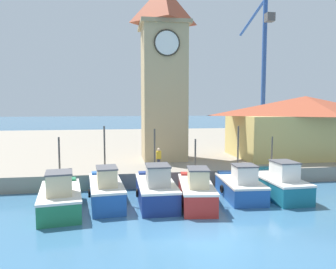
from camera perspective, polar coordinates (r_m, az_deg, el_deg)
name	(u,v)px	position (r m, az deg, el deg)	size (l,w,h in m)	color
ground_plane	(203,240)	(14.56, 6.19, -17.87)	(300.00, 300.00, 0.00)	#386689
quay_wharf	(145,145)	(42.23, -4.08, -1.80)	(120.00, 40.00, 1.07)	gray
fishing_boat_far_left	(60,197)	(18.69, -18.28, -10.36)	(2.79, 5.25, 3.94)	#237A4C
fishing_boat_left_outer	(106,190)	(19.46, -10.74, -9.47)	(2.29, 5.36, 4.45)	#2356A8
fishing_boat_left_inner	(156,190)	(19.16, -2.08, -9.55)	(2.18, 5.14, 4.28)	navy
fishing_boat_mid_left	(196,191)	(19.00, 4.95, -9.79)	(2.44, 5.19, 3.71)	#AD2823
fishing_boat_center	(240,186)	(20.78, 12.48, -8.73)	(2.35, 4.58, 4.37)	#2356A8
fishing_boat_mid_right	(277,183)	(21.74, 18.42, -8.09)	(2.23, 5.32, 3.67)	#196B7F
clock_tower	(164,69)	(27.81, -0.77, 11.31)	(4.02, 4.02, 15.99)	tan
warehouse_right	(305,126)	(31.80, 22.68, 1.43)	(12.91, 7.18, 5.38)	tan
port_crane_near	(262,85)	(43.85, 16.10, 8.28)	(2.00, 11.07, 17.83)	navy
dock_worker_near_tower	(159,159)	(22.89, -1.63, -4.29)	(0.34, 0.22, 1.62)	#33333D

